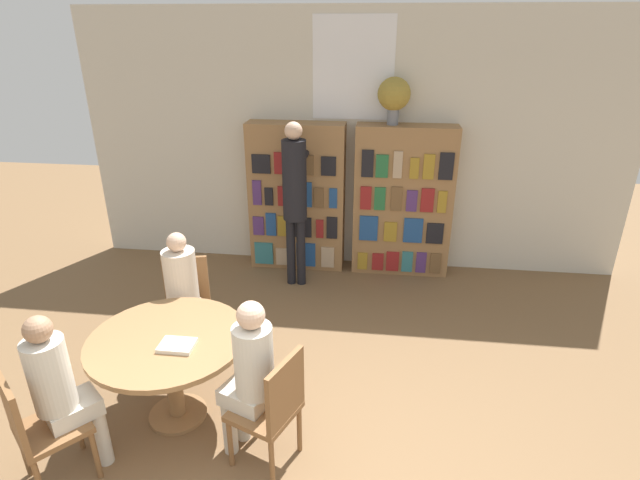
# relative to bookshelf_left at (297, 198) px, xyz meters

# --- Properties ---
(wall_back) EXTENTS (6.40, 0.07, 3.00)m
(wall_back) POSITION_rel_bookshelf_left_xyz_m (0.63, 0.19, 0.62)
(wall_back) COLOR beige
(wall_back) RESTS_ON ground_plane
(bookshelf_left) EXTENTS (1.14, 0.34, 1.78)m
(bookshelf_left) POSITION_rel_bookshelf_left_xyz_m (0.00, 0.00, 0.00)
(bookshelf_left) COLOR olive
(bookshelf_left) RESTS_ON ground_plane
(bookshelf_right) EXTENTS (1.14, 0.34, 1.78)m
(bookshelf_right) POSITION_rel_bookshelf_left_xyz_m (1.26, -0.00, 0.00)
(bookshelf_right) COLOR olive
(bookshelf_right) RESTS_ON ground_plane
(flower_vase) EXTENTS (0.36, 0.36, 0.51)m
(flower_vase) POSITION_rel_bookshelf_left_xyz_m (1.09, 0.00, 1.21)
(flower_vase) COLOR slate
(flower_vase) RESTS_ON bookshelf_right
(reading_table) EXTENTS (1.15, 1.15, 0.72)m
(reading_table) POSITION_rel_bookshelf_left_xyz_m (-0.49, -2.76, -0.29)
(reading_table) COLOR olive
(reading_table) RESTS_ON ground_plane
(chair_near_camera) EXTENTS (0.56, 0.56, 0.88)m
(chair_near_camera) POSITION_rel_bookshelf_left_xyz_m (-1.07, -3.45, -0.39)
(chair_near_camera) COLOR brown
(chair_near_camera) RESTS_ON ground_plane
(chair_left_side) EXTENTS (0.48, 0.48, 0.88)m
(chair_left_side) POSITION_rel_bookshelf_left_xyz_m (-0.70, -1.87, -0.39)
(chair_left_side) COLOR brown
(chair_left_side) RESTS_ON ground_plane
(chair_far_side) EXTENTS (0.52, 0.52, 0.88)m
(chair_far_side) POSITION_rel_bookshelf_left_xyz_m (0.36, -3.10, -0.39)
(chair_far_side) COLOR brown
(chair_far_side) RESTS_ON ground_plane
(seated_reader_left) EXTENTS (0.35, 0.41, 1.22)m
(seated_reader_left) POSITION_rel_bookshelf_left_xyz_m (-0.66, -2.04, -0.19)
(seated_reader_left) COLOR beige
(seated_reader_left) RESTS_ON ground_plane
(seated_reader_right) EXTENTS (0.40, 0.36, 1.24)m
(seated_reader_right) POSITION_rel_bookshelf_left_xyz_m (0.19, -3.03, -0.18)
(seated_reader_right) COLOR beige
(seated_reader_right) RESTS_ON ground_plane
(seated_reader_back) EXTENTS (0.40, 0.41, 1.22)m
(seated_reader_back) POSITION_rel_bookshelf_left_xyz_m (-0.96, -3.31, -0.20)
(seated_reader_back) COLOR beige
(seated_reader_back) RESTS_ON ground_plane
(librarian_standing) EXTENTS (0.26, 0.53, 1.88)m
(librarian_standing) POSITION_rel_bookshelf_left_xyz_m (0.07, -0.50, 0.25)
(librarian_standing) COLOR black
(librarian_standing) RESTS_ON ground_plane
(open_book_on_table) EXTENTS (0.24, 0.18, 0.03)m
(open_book_on_table) POSITION_rel_bookshelf_left_xyz_m (-0.37, -2.86, -0.14)
(open_book_on_table) COLOR silver
(open_book_on_table) RESTS_ON reading_table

